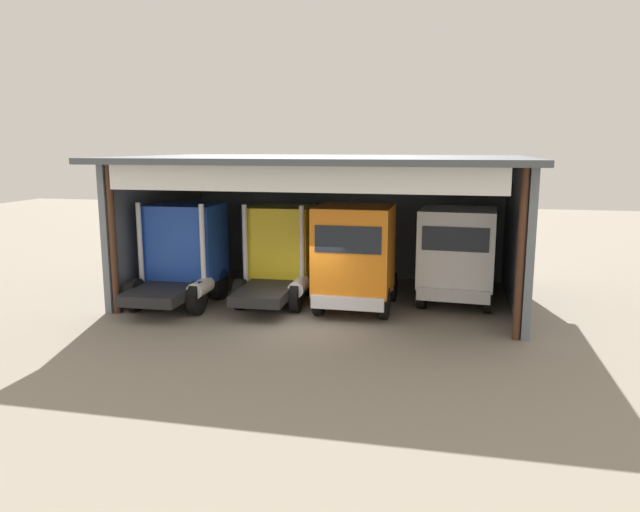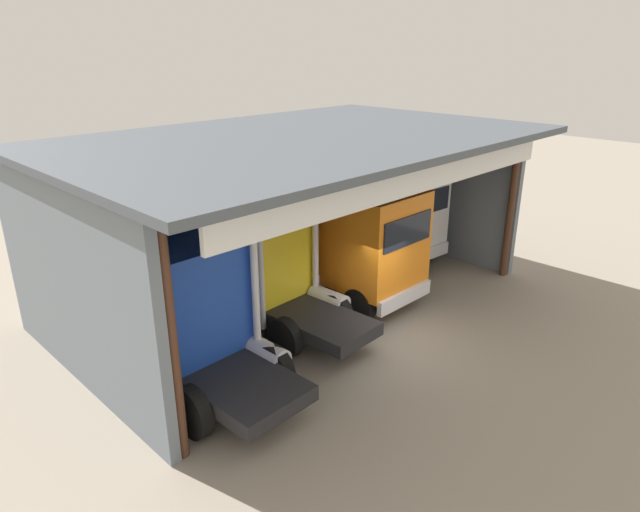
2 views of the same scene
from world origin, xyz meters
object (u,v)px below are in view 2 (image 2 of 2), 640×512
at_px(truck_yellow_yard_outside, 270,268).
at_px(truck_orange_center_left_bay, 365,245).
at_px(tool_cart, 182,280).
at_px(truck_blue_center_bay, 193,315).
at_px(oil_drum, 160,281).
at_px(truck_white_center_right_bay, 392,214).

distance_m(truck_yellow_yard_outside, truck_orange_center_left_bay, 3.16).
bearing_deg(truck_orange_center_left_bay, tool_cart, -50.79).
xyz_separation_m(truck_blue_center_bay, tool_cart, (2.58, 4.79, -1.37)).
relative_size(oil_drum, tool_cart, 0.95).
xyz_separation_m(truck_blue_center_bay, truck_yellow_yard_outside, (3.32, 1.15, -0.10)).
bearing_deg(truck_blue_center_bay, truck_white_center_right_bay, 9.10).
relative_size(truck_yellow_yard_outside, truck_orange_center_left_bay, 0.99).
xyz_separation_m(oil_drum, tool_cart, (0.51, -0.49, 0.03)).
relative_size(truck_blue_center_bay, truck_orange_center_left_bay, 0.91).
bearing_deg(tool_cart, truck_orange_center_left_bay, -50.97).
distance_m(truck_blue_center_bay, truck_orange_center_left_bay, 6.32).
distance_m(truck_blue_center_bay, oil_drum, 5.84).
distance_m(truck_blue_center_bay, truck_yellow_yard_outside, 3.52).
distance_m(truck_orange_center_left_bay, truck_white_center_right_bay, 3.78).
relative_size(truck_blue_center_bay, tool_cart, 4.61).
bearing_deg(truck_yellow_yard_outside, oil_drum, 104.58).
bearing_deg(truck_yellow_yard_outside, tool_cart, 99.27).
bearing_deg(truck_blue_center_bay, tool_cart, 60.34).
bearing_deg(truck_white_center_right_bay, tool_cart, -19.18).
bearing_deg(oil_drum, truck_white_center_right_bay, -24.44).
bearing_deg(tool_cart, truck_yellow_yard_outside, -78.44).
height_order(oil_drum, tool_cart, tool_cart).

